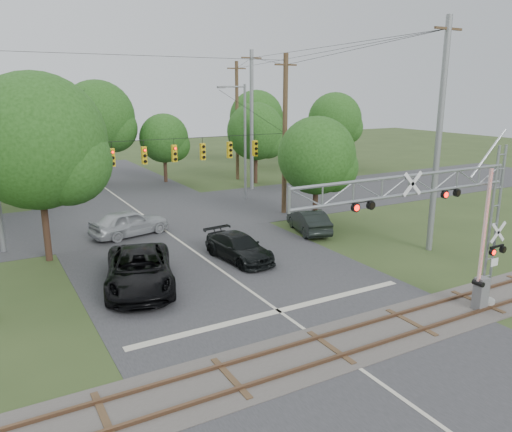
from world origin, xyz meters
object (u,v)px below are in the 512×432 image
sedan_silver (129,223)px  streetlight (243,136)px  car_dark (239,247)px  crossing_gantry (444,218)px  traffic_signal_span (172,144)px  pickup_black (139,270)px

sedan_silver → streetlight: bearing=-75.7°
car_dark → sedan_silver: 8.47m
car_dark → streetlight: (7.49, 13.54, 4.58)m
crossing_gantry → traffic_signal_span: bearing=102.5°
pickup_black → car_dark: (5.86, 1.27, -0.19)m
crossing_gantry → streetlight: streetlight is taller
sedan_silver → traffic_signal_span: bearing=-97.5°
traffic_signal_span → pickup_black: size_ratio=2.99×
crossing_gantry → streetlight: bearing=80.2°
pickup_black → streetlight: (13.35, 14.81, 4.38)m
crossing_gantry → traffic_signal_span: traffic_signal_span is taller
crossing_gantry → sedan_silver: 19.72m
traffic_signal_span → car_dark: size_ratio=3.98×
sedan_silver → streetlight: streetlight is taller
crossing_gantry → car_dark: size_ratio=2.18×
crossing_gantry → streetlight: 24.41m
traffic_signal_span → car_dark: bearing=-84.7°
sedan_silver → streetlight: (11.37, 6.01, 4.44)m
traffic_signal_span → pickup_black: bearing=-119.3°
car_dark → streetlight: bearing=54.7°
streetlight → traffic_signal_span: bearing=-145.4°
pickup_black → sedan_silver: (1.98, 8.80, -0.05)m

